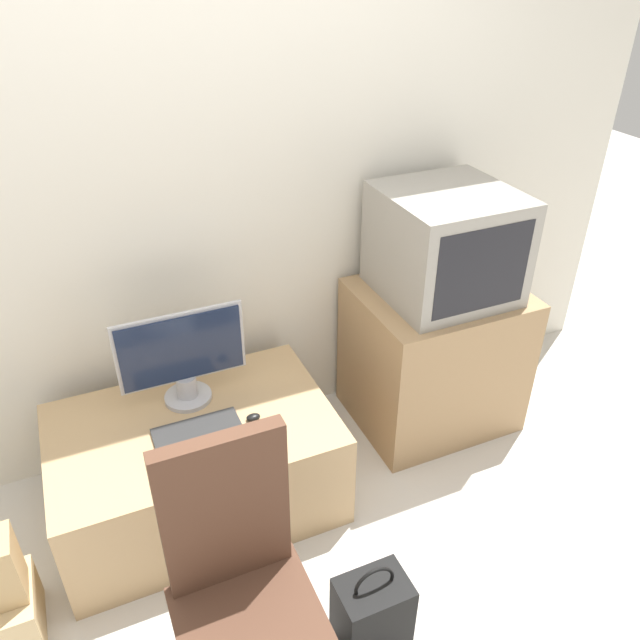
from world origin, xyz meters
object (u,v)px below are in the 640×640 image
Objects in this scene: main_monitor at (183,357)px; cardboard_box_lower at (2,616)px; keyboard at (197,430)px; mouse at (253,417)px; office_chair at (246,616)px; crt_tv at (446,244)px; handbag at (372,612)px.

main_monitor is 1.09m from cardboard_box_lower.
keyboard is 0.90m from cardboard_box_lower.
main_monitor is 9.07× the size of mouse.
mouse is at bearing 13.25° from cardboard_box_lower.
main_monitor is at bearing 85.71° from office_chair.
cardboard_box_lower is at bearing -161.58° from keyboard.
main_monitor is at bearing 178.37° from crt_tv.
crt_tv is 2.21m from cardboard_box_lower.
office_chair is (-1.26, -0.98, -0.54)m from crt_tv.
crt_tv reaches higher than handbag.
cardboard_box_lower is at bearing 143.86° from office_chair.
crt_tv is at bearing 11.69° from mouse.
handbag is (1.16, -0.52, 0.05)m from cardboard_box_lower.
cardboard_box_lower is at bearing -167.52° from crt_tv.
handbag is (-0.83, -0.96, -0.80)m from crt_tv.
mouse is at bearing 101.20° from handbag.
mouse is at bearing -48.76° from main_monitor.
main_monitor is 0.30m from keyboard.
handbag is (0.15, -0.76, -0.31)m from mouse.
main_monitor is 1.18m from handbag.
mouse is 1.10m from cardboard_box_lower.
main_monitor is 0.37m from mouse.
handbag is at bearing 1.46° from office_chair.
office_chair reaches higher than mouse.
mouse is at bearing 69.88° from office_chair.
main_monitor reaches higher than cardboard_box_lower.
keyboard is 0.62× the size of crt_tv.
crt_tv is at bearing -1.63° from main_monitor.
main_monitor is at bearing 85.58° from keyboard.
handbag is at bearing -64.52° from keyboard.
cardboard_box_lower is (-0.73, 0.53, -0.31)m from office_chair.
mouse is 0.10× the size of crt_tv.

